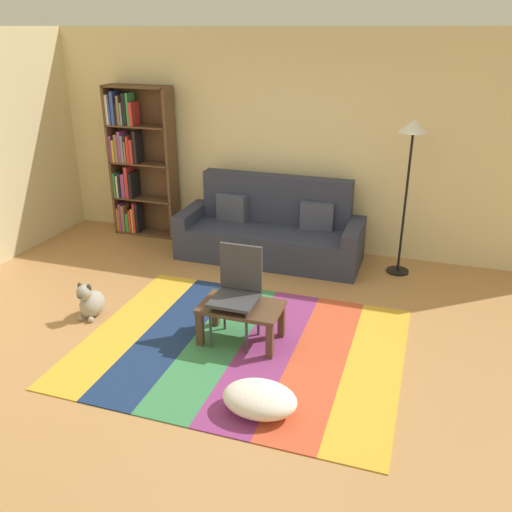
% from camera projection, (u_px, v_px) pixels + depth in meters
% --- Properties ---
extents(ground_plane, '(14.00, 14.00, 0.00)m').
position_uv_depth(ground_plane, '(235.00, 342.00, 5.01)').
color(ground_plane, '#B27F4C').
extents(back_wall, '(6.80, 0.10, 2.70)m').
position_uv_depth(back_wall, '(305.00, 144.00, 6.71)').
color(back_wall, beige).
rests_on(back_wall, ground_plane).
extents(rug, '(2.85, 2.30, 0.01)m').
position_uv_depth(rug, '(242.00, 346.00, 4.93)').
color(rug, gold).
rests_on(rug, ground_plane).
extents(couch, '(2.26, 0.80, 1.00)m').
position_uv_depth(couch, '(271.00, 232.00, 6.72)').
color(couch, '#2D3347').
rests_on(couch, ground_plane).
extents(bookshelf, '(0.90, 0.28, 2.01)m').
position_uv_depth(bookshelf, '(135.00, 163.00, 7.29)').
color(bookshelf, brown).
rests_on(bookshelf, ground_plane).
extents(coffee_table, '(0.74, 0.45, 0.36)m').
position_uv_depth(coffee_table, '(241.00, 312.00, 4.90)').
color(coffee_table, '#513826').
rests_on(coffee_table, rug).
extents(pouf, '(0.57, 0.42, 0.23)m').
position_uv_depth(pouf, '(260.00, 399.00, 4.04)').
color(pouf, white).
rests_on(pouf, rug).
extents(dog, '(0.22, 0.35, 0.40)m').
position_uv_depth(dog, '(91.00, 302.00, 5.39)').
color(dog, '#9E998E').
rests_on(dog, ground_plane).
extents(standing_lamp, '(0.32, 0.32, 1.79)m').
position_uv_depth(standing_lamp, '(412.00, 147.00, 5.85)').
color(standing_lamp, black).
rests_on(standing_lamp, ground_plane).
extents(tv_remote, '(0.06, 0.15, 0.02)m').
position_uv_depth(tv_remote, '(248.00, 306.00, 4.83)').
color(tv_remote, black).
rests_on(tv_remote, coffee_table).
extents(folding_chair, '(0.40, 0.40, 0.90)m').
position_uv_depth(folding_chair, '(238.00, 286.00, 4.88)').
color(folding_chair, '#38383D').
rests_on(folding_chair, ground_plane).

